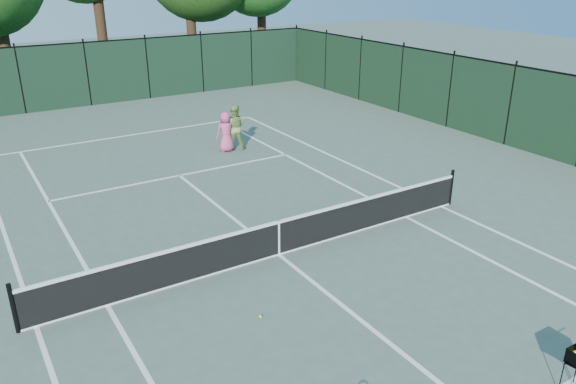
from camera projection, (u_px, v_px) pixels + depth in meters
ground at (279, 255)px, 13.54m from camera, size 90.00×90.00×0.00m
sideline_doubles_left at (36, 327)px, 10.86m from camera, size 0.10×23.77×0.01m
sideline_doubles_right at (441, 206)px, 16.21m from camera, size 0.10×23.77×0.01m
sideline_singles_left at (107, 306)px, 11.53m from camera, size 0.10×23.77×0.01m
sideline_singles_right at (406, 217)px, 15.54m from camera, size 0.10×23.77×0.01m
baseline_far at (129, 135)px, 22.88m from camera, size 10.97×0.10×0.01m
service_line_far at (180, 175)px, 18.57m from camera, size 8.23×0.10×0.01m
center_service_line at (279, 255)px, 13.53m from camera, size 0.10×12.80×0.01m
tennis_net at (279, 237)px, 13.35m from camera, size 11.69×0.09×1.06m
fence_far at (87, 75)px, 27.12m from camera, size 24.00×0.05×3.00m
player_pink at (226, 132)px, 20.69m from camera, size 0.75×0.50×1.49m
player_green at (234, 127)px, 20.92m from camera, size 1.03×0.96×1.69m
loose_ball_midcourt at (260, 316)px, 11.12m from camera, size 0.07×0.07×0.07m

